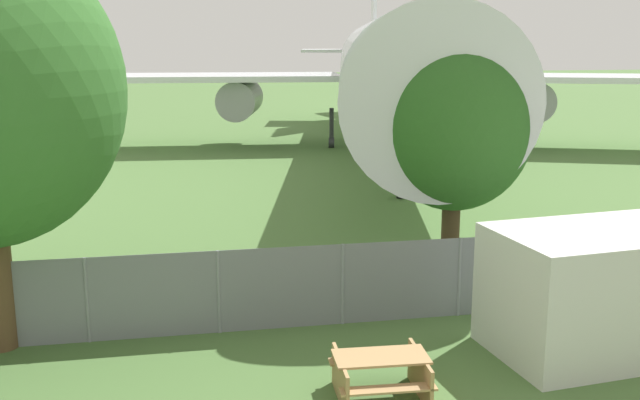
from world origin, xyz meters
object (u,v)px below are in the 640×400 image
at_px(airplane, 385,67).
at_px(picnic_bench_near_cabin, 381,372).
at_px(tree_behind_benches, 454,126).
at_px(portable_cabin, 614,289).

relative_size(airplane, picnic_bench_near_cabin, 27.63).
bearing_deg(tree_behind_benches, picnic_bench_near_cabin, -120.25).
xyz_separation_m(airplane, tree_behind_benches, (-4.15, -20.81, -0.57)).
relative_size(airplane, tree_behind_benches, 7.62).
relative_size(picnic_bench_near_cabin, tree_behind_benches, 0.28).
height_order(picnic_bench_near_cabin, tree_behind_benches, tree_behind_benches).
bearing_deg(airplane, picnic_bench_near_cabin, -3.19).
bearing_deg(airplane, tree_behind_benches, 1.23).
distance_m(airplane, portable_cabin, 25.58).
bearing_deg(portable_cabin, picnic_bench_near_cabin, -172.96).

